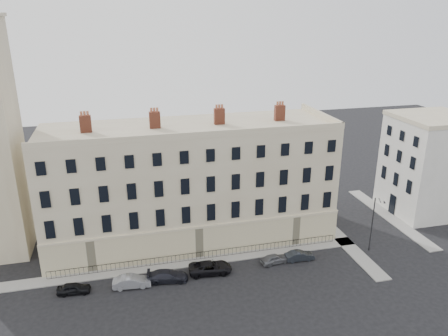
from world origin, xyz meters
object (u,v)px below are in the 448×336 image
at_px(car_f, 299,256).
at_px(car_a, 74,288).
at_px(car_e, 274,259).
at_px(car_d, 210,268).
at_px(car_c, 168,276).
at_px(streetlamp, 373,222).
at_px(car_b, 132,282).

bearing_deg(car_f, car_a, 91.91).
relative_size(car_a, car_f, 0.97).
height_order(car_e, car_f, car_f).
xyz_separation_m(car_a, car_d, (14.90, 0.21, 0.10)).
bearing_deg(car_c, streetlamp, -80.04).
distance_m(car_c, car_d, 4.96).
height_order(car_a, car_b, car_b).
bearing_deg(car_a, car_b, -88.93).
bearing_deg(car_f, car_d, 91.63).
bearing_deg(car_e, car_f, -99.67).
relative_size(car_a, car_c, 0.77).
bearing_deg(car_e, streetlamp, -98.84).
bearing_deg(car_c, car_b, 101.29).
bearing_deg(car_b, car_f, -84.00).
bearing_deg(car_f, car_e, 89.63).
bearing_deg(car_d, car_b, 98.55).
distance_m(car_f, streetlamp, 10.04).
bearing_deg(car_b, car_d, -82.13).
height_order(car_b, car_f, car_b).
height_order(car_d, car_e, car_d).
height_order(car_b, car_d, car_d).
distance_m(car_c, car_f, 15.97).
distance_m(car_b, car_d, 8.88).
relative_size(car_b, car_c, 0.91).
height_order(car_b, car_e, car_b).
relative_size(car_d, streetlamp, 0.69).
relative_size(car_d, car_f, 1.39).
bearing_deg(car_a, car_d, -84.67).
bearing_deg(car_a, car_e, -84.55).
distance_m(car_b, car_e, 16.74).
distance_m(car_b, car_f, 19.90).
relative_size(car_a, car_b, 0.85).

